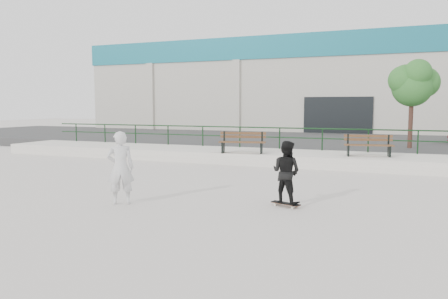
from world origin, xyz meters
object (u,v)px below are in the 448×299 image
at_px(bench_right, 368,145).
at_px(seated_skater, 120,168).
at_px(bench_left, 242,142).
at_px(standing_skater, 286,172).
at_px(skateboard, 286,204).
at_px(tree, 413,82).

xyz_separation_m(bench_right, seated_skater, (-5.54, -9.18, 0.01)).
xyz_separation_m(bench_left, standing_skater, (3.67, -7.13, -0.07)).
bearing_deg(seated_skater, standing_skater, 166.38).
relative_size(bench_left, skateboard, 2.60).
xyz_separation_m(bench_left, bench_right, (5.16, 0.75, -0.02)).
bearing_deg(standing_skater, seated_skater, 34.30).
bearing_deg(bench_left, tree, 24.79).
bearing_deg(tree, bench_left, -143.21).
distance_m(bench_right, tree, 5.40).
xyz_separation_m(bench_right, skateboard, (-1.49, -7.88, -0.86)).
height_order(skateboard, seated_skater, seated_skater).
height_order(bench_left, tree, tree).
xyz_separation_m(bench_right, standing_skater, (-1.49, -7.88, -0.05)).
bearing_deg(tree, bench_right, -111.04).
height_order(bench_right, seated_skater, seated_skater).
xyz_separation_m(bench_left, skateboard, (3.67, -7.13, -0.88)).
distance_m(bench_left, tree, 8.95).
xyz_separation_m(tree, standing_skater, (-3.17, -12.24, -2.77)).
bearing_deg(skateboard, standing_skater, 154.59).
bearing_deg(bench_left, bench_right, -3.70).
xyz_separation_m(tree, seated_skater, (-7.21, -13.54, -2.71)).
relative_size(bench_left, tree, 0.49).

